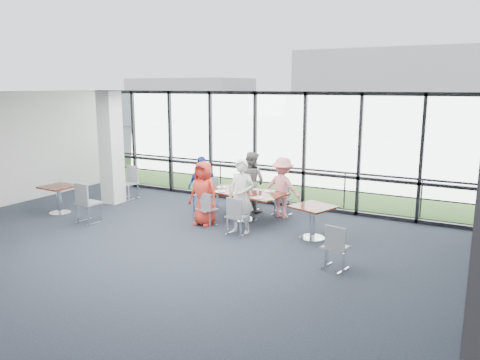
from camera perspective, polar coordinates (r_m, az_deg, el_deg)
The scene contains 40 objects.
floor at distance 9.73m, azimuth -11.78°, elevation -8.99°, with size 12.00×10.00×0.02m, color #1F2530.
ceiling at distance 9.13m, azimuth -12.60°, elevation 10.26°, with size 12.00×10.00×0.04m, color silver.
curtain_wall_back at distance 13.43m, azimuth 1.84°, elevation 3.95°, with size 12.00×0.10×3.20m, color white.
structural_column at distance 13.89m, azimuth -15.44°, elevation 3.79°, with size 0.50×0.50×3.20m, color silver.
apron at distance 18.24m, azimuth 8.89°, elevation 0.63°, with size 80.00×70.00×0.02m, color gray.
grass_strip at distance 16.39m, azimuth 6.53°, elevation -0.40°, with size 80.00×5.00×0.01m, color #305720.
hangar_main at distance 38.95m, azimuth 26.04°, elevation 9.75°, with size 24.00×10.00×6.00m, color #B8BAC0.
hangar_aux at distance 42.37m, azimuth -6.03°, elevation 9.50°, with size 10.00×6.00×4.00m, color #B8BAC0.
guard_rail at distance 14.14m, azimuth 2.90°, elevation -0.20°, with size 0.06×0.06×12.00m, color #2D2D33.
main_table at distance 11.69m, azimuth 0.70°, elevation -2.01°, with size 2.09×1.36×0.75m.
side_table_left at distance 13.26m, azimuth -21.25°, elevation -1.22°, with size 0.83×0.83×0.75m.
side_table_right at distance 10.44m, azimuth 8.90°, elevation -3.80°, with size 1.04×1.04×0.75m.
diner_near_left at distance 11.35m, azimuth -4.46°, elevation -1.64°, with size 0.77×0.50×1.57m, color red.
diner_near_right at distance 10.71m, azimuth 0.18°, elevation -1.99°, with size 0.63×0.46×1.72m, color white.
diner_far_left at distance 12.57m, azimuth 1.40°, elevation -0.19°, with size 0.79×0.49×1.63m, color slate.
diner_far_right at distance 12.00m, azimuth 5.20°, elevation -0.95°, with size 1.01×0.52×1.57m, color pink.
diner_end at distance 12.48m, azimuth -4.56°, elevation -0.56°, with size 0.89×0.49×1.52m, color #22409F.
chair_main_nl at distance 11.36m, azimuth -4.04°, elevation -3.57°, with size 0.40×0.40×0.82m, color gray, non-canonical shape.
chair_main_nr at distance 10.65m, azimuth -0.33°, elevation -4.44°, with size 0.42×0.42×0.86m, color gray, non-canonical shape.
chair_main_fl at distance 12.76m, azimuth 1.08°, elevation -1.70°, with size 0.44×0.44×0.90m, color gray, non-canonical shape.
chair_main_fr at distance 12.31m, azimuth 5.13°, elevation -2.32°, with size 0.42×0.42×0.86m, color gray, non-canonical shape.
chair_main_end at distance 12.65m, azimuth -4.23°, elevation -1.78°, with size 0.45×0.45×0.92m, color gray, non-canonical shape.
chair_spare_la at distance 12.14m, azimuth -17.98°, elevation -2.70°, with size 0.49×0.49×1.00m, color gray, non-canonical shape.
chair_spare_lb at distance 14.39m, azimuth -13.43°, elevation -0.39°, with size 0.47×0.47×0.96m, color gray, non-canonical shape.
chair_spare_r at distance 8.86m, azimuth 11.55°, elevation -8.04°, with size 0.42×0.42×0.85m, color gray, non-canonical shape.
plate_nl at distance 11.67m, azimuth -2.49°, elevation -1.40°, with size 0.28×0.28×0.01m, color white.
plate_nr at distance 11.00m, azimuth 2.20°, elevation -2.18°, with size 0.26×0.26×0.01m, color white.
plate_fl at distance 12.20m, azimuth -0.00°, elevation -0.83°, with size 0.26×0.26×0.01m, color white.
plate_fr at distance 11.72m, azimuth 3.63°, elevation -1.35°, with size 0.28×0.28×0.01m, color white.
plate_end at distance 12.17m, azimuth -2.27°, elevation -0.86°, with size 0.26×0.26×0.01m, color white.
tumbler_a at distance 11.66m, azimuth -1.11°, elevation -1.09°, with size 0.07×0.07×0.14m, color white.
tumbler_b at distance 11.27m, azimuth 1.35°, elevation -1.51°, with size 0.07×0.07×0.14m, color white.
tumbler_c at distance 11.81m, azimuth 1.24°, elevation -0.93°, with size 0.07×0.07×0.14m, color white.
tumbler_d at distance 11.87m, azimuth -2.30°, elevation -0.88°, with size 0.07×0.07×0.13m, color white.
menu_a at distance 11.48m, azimuth -1.22°, elevation -1.63°, with size 0.29×0.20×0.00m, color silver.
menu_b at distance 10.96m, azimuth 3.49°, elevation -2.28°, with size 0.32×0.23×0.00m, color silver.
menu_c at distance 11.90m, azimuth 2.22°, elevation -1.17°, with size 0.32×0.22×0.00m, color silver.
condiment_caddy at distance 11.69m, azimuth 0.96°, elevation -1.30°, with size 0.10×0.07×0.04m, color black.
ketchup_bottle at distance 11.66m, azimuth 1.24°, elevation -0.98°, with size 0.06×0.06×0.18m, color red.
green_bottle at distance 11.59m, azimuth 1.21°, elevation -1.00°, with size 0.05×0.05×0.20m, color #187D3C.
Camera 1 is at (5.99, -6.90, 3.33)m, focal length 35.00 mm.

